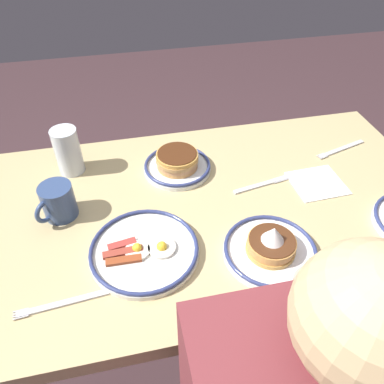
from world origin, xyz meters
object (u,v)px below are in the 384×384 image
(butter_knife, at_px, (267,183))
(plate_near_main, at_px, (177,164))
(coffee_mug, at_px, (58,201))
(paper_napkin, at_px, (317,183))
(fork_far, at_px, (341,149))
(plate_center_pancakes, at_px, (270,248))
(fork_near, at_px, (62,304))
(drinking_glass, at_px, (68,153))
(plate_far_side, at_px, (144,250))

(butter_knife, bearing_deg, plate_near_main, -26.24)
(coffee_mug, xyz_separation_m, paper_napkin, (-0.74, 0.03, -0.05))
(fork_far, bearing_deg, plate_near_main, -1.27)
(coffee_mug, relative_size, paper_napkin, 0.70)
(plate_center_pancakes, xyz_separation_m, butter_knife, (-0.09, -0.25, -0.02))
(plate_near_main, bearing_deg, fork_far, 178.73)
(plate_center_pancakes, relative_size, butter_knife, 1.05)
(plate_center_pancakes, xyz_separation_m, fork_near, (0.50, 0.04, -0.02))
(fork_near, xyz_separation_m, butter_knife, (-0.59, -0.29, -0.00))
(coffee_mug, xyz_separation_m, drinking_glass, (-0.03, -0.19, 0.01))
(coffee_mug, height_order, fork_far, coffee_mug)
(paper_napkin, bearing_deg, drinking_glass, -17.23)
(paper_napkin, bearing_deg, fork_far, -137.24)
(paper_napkin, height_order, butter_knife, butter_knife)
(drinking_glass, bearing_deg, fork_far, 174.75)
(plate_center_pancakes, xyz_separation_m, coffee_mug, (0.51, -0.25, 0.03))
(paper_napkin, relative_size, fork_near, 0.73)
(plate_far_side, distance_m, fork_far, 0.75)
(paper_napkin, relative_size, butter_knife, 0.68)
(plate_near_main, relative_size, plate_far_side, 0.77)
(plate_center_pancakes, relative_size, paper_napkin, 1.53)
(plate_center_pancakes, height_order, fork_near, plate_center_pancakes)
(plate_center_pancakes, distance_m, drinking_glass, 0.66)
(paper_napkin, xyz_separation_m, butter_knife, (0.15, -0.03, 0.00))
(plate_near_main, distance_m, fork_near, 0.53)
(plate_near_main, relative_size, fork_far, 1.07)
(plate_center_pancakes, relative_size, plate_far_side, 0.85)
(plate_center_pancakes, bearing_deg, fork_far, -137.03)
(plate_far_side, height_order, paper_napkin, plate_far_side)
(butter_knife, bearing_deg, fork_far, -159.78)
(paper_napkin, height_order, fork_near, fork_near)
(fork_near, bearing_deg, plate_center_pancakes, -175.90)
(plate_center_pancakes, relative_size, coffee_mug, 2.21)
(plate_center_pancakes, distance_m, fork_far, 0.53)
(plate_near_main, relative_size, paper_napkin, 1.38)
(plate_center_pancakes, distance_m, butter_knife, 0.27)
(drinking_glass, distance_m, fork_near, 0.48)
(drinking_glass, distance_m, butter_knife, 0.60)
(coffee_mug, height_order, butter_knife, coffee_mug)
(fork_near, bearing_deg, paper_napkin, -160.68)
(plate_near_main, bearing_deg, drinking_glass, -11.98)
(plate_center_pancakes, height_order, fork_far, plate_center_pancakes)
(fork_near, xyz_separation_m, fork_far, (-0.89, -0.40, 0.00))
(plate_far_side, relative_size, butter_knife, 1.23)
(plate_center_pancakes, height_order, drinking_glass, drinking_glass)
(paper_napkin, xyz_separation_m, fork_far, (-0.15, -0.14, 0.00))
(plate_center_pancakes, bearing_deg, coffee_mug, -26.18)
(plate_near_main, relative_size, plate_center_pancakes, 0.90)
(plate_near_main, distance_m, plate_far_side, 0.34)
(plate_center_pancakes, xyz_separation_m, fork_far, (-0.39, -0.36, -0.02))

